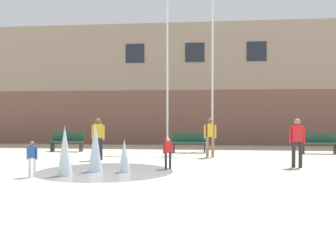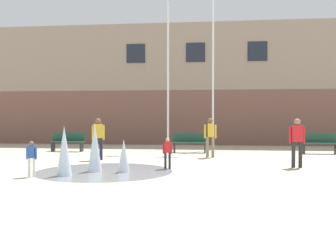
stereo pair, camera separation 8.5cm
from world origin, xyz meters
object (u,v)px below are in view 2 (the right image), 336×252
(child_in_fountain, at_px, (168,151))
(adult_watching, at_px, (210,134))
(flagpole_right, at_px, (214,56))
(park_bench_far_right, at_px, (319,143))
(teen_by_trashcan, at_px, (297,139))
(child_with_pink_shirt, at_px, (31,156))
(park_bench_far_left, at_px, (68,141))
(park_bench_under_left_flagpole, at_px, (190,142))
(flagpole_left, at_px, (169,56))
(adult_in_red, at_px, (98,136))

(child_in_fountain, bearing_deg, adult_watching, 41.61)
(flagpole_right, bearing_deg, park_bench_far_right, -17.52)
(teen_by_trashcan, relative_size, adult_watching, 1.00)
(child_in_fountain, bearing_deg, teen_by_trashcan, -17.55)
(child_with_pink_shirt, height_order, child_in_fountain, same)
(adult_watching, bearing_deg, park_bench_far_left, 71.18)
(child_in_fountain, bearing_deg, park_bench_under_left_flagpole, 57.88)
(park_bench_far_right, distance_m, flagpole_right, 6.45)
(flagpole_left, bearing_deg, adult_in_red, -112.60)
(park_bench_far_right, height_order, flagpole_left, flagpole_left)
(park_bench_far_right, xyz_separation_m, child_with_pink_shirt, (-9.67, -7.86, 0.10))
(park_bench_under_left_flagpole, relative_size, teen_by_trashcan, 1.01)
(child_with_pink_shirt, xyz_separation_m, teen_by_trashcan, (7.66, 2.85, 0.35))
(park_bench_far_left, bearing_deg, park_bench_far_right, 0.85)
(park_bench_under_left_flagpole, xyz_separation_m, child_in_fountain, (-0.36, -5.69, 0.10))
(adult_watching, relative_size, flagpole_left, 0.18)
(teen_by_trashcan, distance_m, flagpole_right, 7.95)
(park_bench_far_left, xyz_separation_m, flagpole_right, (6.88, 1.65, 4.17))
(child_in_fountain, relative_size, adult_in_red, 0.62)
(park_bench_far_left, xyz_separation_m, flagpole_left, (4.63, 1.65, 4.20))
(adult_watching, xyz_separation_m, flagpole_right, (0.13, 3.66, 3.72))
(child_with_pink_shirt, bearing_deg, park_bench_far_right, 38.05)
(adult_in_red, bearing_deg, adult_watching, -3.56)
(adult_in_red, bearing_deg, child_in_fountain, -59.30)
(park_bench_far_left, relative_size, teen_by_trashcan, 1.01)
(park_bench_under_left_flagpole, relative_size, park_bench_far_right, 1.00)
(child_with_pink_shirt, height_order, adult_in_red, adult_in_red)
(park_bench_far_right, xyz_separation_m, child_in_fountain, (-6.14, -5.81, 0.10))
(teen_by_trashcan, bearing_deg, park_bench_far_left, -32.89)
(child_with_pink_shirt, relative_size, adult_watching, 0.62)
(child_in_fountain, distance_m, adult_watching, 3.88)
(child_with_pink_shirt, relative_size, flagpole_left, 0.11)
(park_bench_far_left, height_order, child_in_fountain, child_in_fountain)
(park_bench_far_right, relative_size, child_with_pink_shirt, 1.62)
(child_in_fountain, xyz_separation_m, flagpole_right, (1.45, 7.29, 4.07))
(park_bench_far_left, height_order, flagpole_left, flagpole_left)
(flagpole_left, relative_size, flagpole_right, 1.01)
(teen_by_trashcan, height_order, adult_in_red, same)
(flagpole_left, height_order, flagpole_right, flagpole_left)
(adult_watching, bearing_deg, adult_in_red, 106.37)
(child_in_fountain, bearing_deg, child_with_pink_shirt, -178.24)
(adult_in_red, distance_m, flagpole_left, 6.66)
(child_with_pink_shirt, height_order, teen_by_trashcan, teen_by_trashcan)
(adult_watching, distance_m, flagpole_right, 5.22)
(park_bench_under_left_flagpole, relative_size, flagpole_left, 0.18)
(park_bench_far_left, distance_m, child_in_fountain, 7.83)
(park_bench_far_right, relative_size, flagpole_left, 0.18)
(child_with_pink_shirt, bearing_deg, adult_in_red, 80.78)
(park_bench_far_left, distance_m, park_bench_under_left_flagpole, 5.80)
(park_bench_far_left, bearing_deg, flagpole_left, 19.64)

